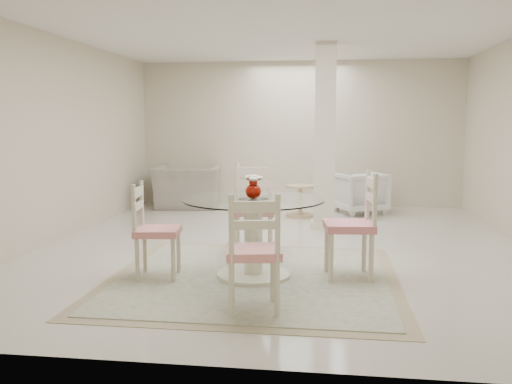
# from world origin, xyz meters

# --- Properties ---
(ground) EXTENTS (7.00, 7.00, 0.00)m
(ground) POSITION_xyz_m (0.00, 0.00, 0.00)
(ground) COLOR beige
(ground) RESTS_ON ground
(room_shell) EXTENTS (6.02, 7.02, 2.71)m
(room_shell) POSITION_xyz_m (0.00, 0.00, 1.86)
(room_shell) COLOR beige
(room_shell) RESTS_ON ground
(column) EXTENTS (0.30, 0.30, 2.70)m
(column) POSITION_xyz_m (0.50, 1.30, 1.35)
(column) COLOR beige
(column) RESTS_ON ground
(area_rug) EXTENTS (2.88, 2.88, 0.02)m
(area_rug) POSITION_xyz_m (-0.17, -1.49, 0.01)
(area_rug) COLOR tan
(area_rug) RESTS_ON ground
(dining_table) EXTENTS (1.40, 1.40, 0.81)m
(dining_table) POSITION_xyz_m (-0.17, -1.49, 0.41)
(dining_table) COLOR #F0EAC5
(dining_table) RESTS_ON ground
(red_vase) EXTENTS (0.18, 0.17, 0.24)m
(red_vase) POSITION_xyz_m (-0.17, -1.49, 0.92)
(red_vase) COLOR #A11104
(red_vase) RESTS_ON dining_table
(dining_chair_east) EXTENTS (0.52, 0.52, 1.18)m
(dining_chair_east) POSITION_xyz_m (0.84, -1.35, 0.62)
(dining_chair_east) COLOR beige
(dining_chair_east) RESTS_ON ground
(dining_chair_north) EXTENTS (0.53, 0.53, 1.20)m
(dining_chair_north) POSITION_xyz_m (-0.31, -0.47, 0.63)
(dining_chair_north) COLOR beige
(dining_chair_north) RESTS_ON ground
(dining_chair_west) EXTENTS (0.48, 0.48, 1.07)m
(dining_chair_west) POSITION_xyz_m (-1.18, -1.63, 0.56)
(dining_chair_west) COLOR beige
(dining_chair_west) RESTS_ON ground
(dining_chair_south) EXTENTS (0.52, 0.52, 1.11)m
(dining_chair_south) POSITION_xyz_m (-0.03, -2.50, 0.58)
(dining_chair_south) COLOR beige
(dining_chair_south) RESTS_ON ground
(recliner_taupe) EXTENTS (1.30, 1.17, 0.77)m
(recliner_taupe) POSITION_xyz_m (-2.02, 2.91, 0.38)
(recliner_taupe) COLOR gray
(recliner_taupe) RESTS_ON ground
(armchair_white) EXTENTS (1.02, 1.03, 0.72)m
(armchair_white) POSITION_xyz_m (1.11, 2.71, 0.36)
(armchair_white) COLOR white
(armchair_white) RESTS_ON ground
(side_table) EXTENTS (0.50, 0.50, 0.52)m
(side_table) POSITION_xyz_m (0.10, 2.24, 0.24)
(side_table) COLOR tan
(side_table) RESTS_ON ground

